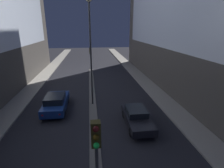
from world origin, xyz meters
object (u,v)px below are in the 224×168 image
at_px(car_right_lane, 137,117).
at_px(car_left_lane, 56,102).
at_px(street_lamp, 90,32).
at_px(traffic_light_near, 97,154).
at_px(traffic_light_mid, 90,56).

bearing_deg(car_right_lane, car_left_lane, 152.58).
relative_size(street_lamp, car_left_lane, 2.07).
relative_size(traffic_light_near, traffic_light_mid, 1.00).
distance_m(traffic_light_near, car_right_lane, 8.30).
bearing_deg(car_right_lane, street_lamp, 128.50).
distance_m(traffic_light_mid, car_left_lane, 11.35).
height_order(street_lamp, car_right_lane, street_lamp).
xyz_separation_m(traffic_light_near, car_left_lane, (-3.39, 10.59, -2.63)).
bearing_deg(car_left_lane, traffic_light_near, -72.24).
xyz_separation_m(traffic_light_near, traffic_light_mid, (0.00, 21.10, 0.00)).
distance_m(traffic_light_mid, street_lamp, 10.42).
height_order(traffic_light_mid, car_right_lane, traffic_light_mid).
height_order(traffic_light_mid, car_left_lane, traffic_light_mid).
bearing_deg(street_lamp, traffic_light_near, -90.00).
distance_m(traffic_light_near, car_left_lane, 11.42).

